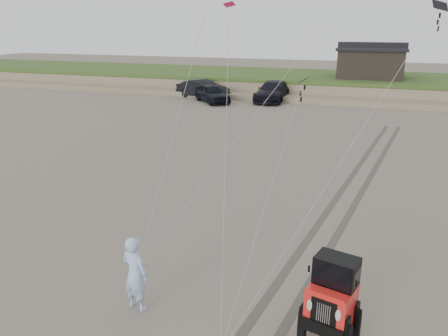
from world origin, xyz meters
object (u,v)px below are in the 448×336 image
(cabin, at_px, (371,62))
(truck_c, at_px, (273,91))
(man, at_px, (135,273))
(truck_b, at_px, (203,89))
(truck_a, at_px, (212,93))
(jeep, at_px, (330,313))

(cabin, xyz_separation_m, truck_c, (-8.17, -6.51, -2.35))
(cabin, xyz_separation_m, man, (-4.40, -37.78, -2.26))
(truck_c, height_order, man, man)
(truck_b, height_order, truck_c, truck_c)
(cabin, xyz_separation_m, truck_a, (-13.15, -9.00, -2.43))
(truck_c, distance_m, jeep, 32.20)
(cabin, height_order, man, cabin)
(man, bearing_deg, truck_a, -60.46)
(truck_a, bearing_deg, truck_b, 84.91)
(truck_c, relative_size, man, 3.11)
(truck_a, xyz_separation_m, jeep, (13.40, -28.60, 0.04))
(truck_a, xyz_separation_m, truck_c, (4.99, 2.49, 0.07))
(cabin, relative_size, jeep, 1.41)
(cabin, distance_m, truck_b, 16.58)
(man, bearing_deg, truck_c, -70.51)
(truck_b, bearing_deg, truck_c, -75.14)
(man, bearing_deg, jeep, -165.15)
(cabin, relative_size, man, 3.28)
(cabin, bearing_deg, man, -96.64)
(truck_b, distance_m, man, 32.73)
(cabin, bearing_deg, jeep, -89.63)
(truck_a, xyz_separation_m, truck_b, (-1.78, 2.21, 0.05))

